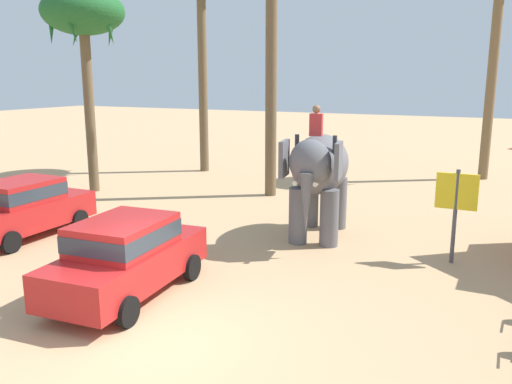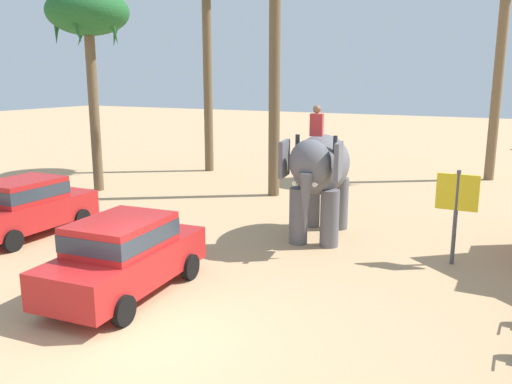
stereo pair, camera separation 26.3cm
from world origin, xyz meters
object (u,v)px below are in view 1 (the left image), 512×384
car_parked_far_side (23,206)px  signboard_yellow (456,198)px  elephant_with_mahout (319,171)px  palm_tree_far_back (83,18)px  car_sedan_foreground (126,254)px

car_parked_far_side → signboard_yellow: 12.00m
elephant_with_mahout → signboard_yellow: 3.85m
elephant_with_mahout → palm_tree_far_back: 11.79m
signboard_yellow → car_sedan_foreground: bearing=-138.9°
elephant_with_mahout → signboard_yellow: elephant_with_mahout is taller
car_sedan_foreground → signboard_yellow: bearing=41.1°
car_sedan_foreground → car_parked_far_side: 5.90m
car_sedan_foreground → palm_tree_far_back: (-8.28, 7.93, 5.95)m
palm_tree_far_back → car_sedan_foreground: bearing=-43.8°
car_parked_far_side → elephant_with_mahout: size_ratio=1.03×
palm_tree_far_back → signboard_yellow: bearing=-10.6°
palm_tree_far_back → signboard_yellow: 15.46m
car_parked_far_side → palm_tree_far_back: size_ratio=0.52×
elephant_with_mahout → palm_tree_far_back: bearing=168.5°
car_sedan_foreground → palm_tree_far_back: bearing=136.2°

